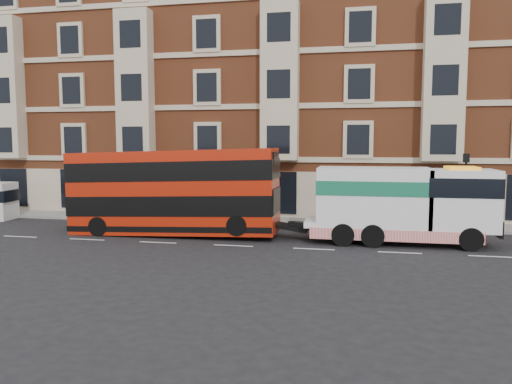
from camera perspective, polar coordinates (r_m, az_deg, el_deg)
ground at (r=25.00m, az=-2.61°, el=-6.15°), size 120.00×120.00×0.00m
sidewalk at (r=32.19m, az=0.64°, el=-3.34°), size 90.00×3.00×0.15m
victorian_terrace at (r=39.42m, az=3.49°, el=12.88°), size 45.00×12.00×20.40m
lamp_post_west at (r=32.33m, az=-10.30°, el=1.25°), size 0.35×0.15×4.35m
lamp_post_east at (r=30.63m, az=22.79°, el=0.66°), size 0.35×0.15×4.35m
double_decker_bus at (r=27.90m, az=-9.47°, el=0.17°), size 11.56×2.65×4.68m
tow_truck at (r=26.20m, az=16.02°, el=-1.28°), size 9.26×2.74×3.86m
pedestrian at (r=34.80m, az=-14.66°, el=-1.39°), size 0.68×0.68×1.59m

